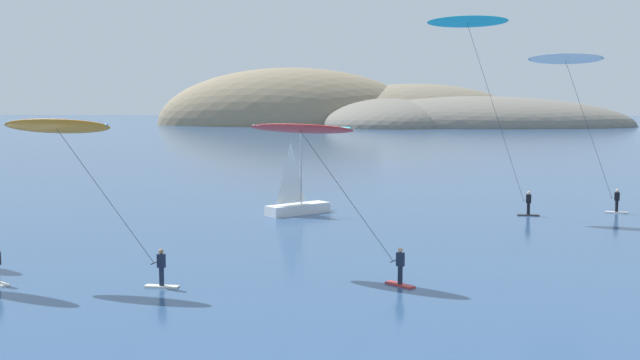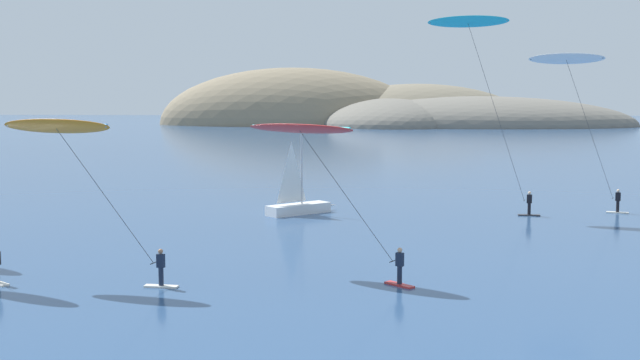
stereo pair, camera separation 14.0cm
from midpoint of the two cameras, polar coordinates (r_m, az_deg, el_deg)
name	(u,v)px [view 2 (the right image)]	position (r m, az deg, el deg)	size (l,w,h in m)	color
headland_island	(376,125)	(220.92, 3.99, 3.93)	(129.18, 51.24, 31.52)	#84755B
sailboat_near	(302,204)	(56.86, -1.23, -1.75)	(5.08, 4.68, 5.70)	white
kitesurfer_red	(307,139)	(37.51, -0.84, 2.95)	(8.16, 5.37, 7.15)	red
kitesurfer_white	(571,71)	(60.97, 17.47, 7.37)	(7.00, 3.74, 11.44)	silver
kitesurfer_cyan	(473,36)	(57.89, 10.88, 10.01)	(8.00, 3.09, 13.93)	#2D2D33
kitesurfer_orange	(65,139)	(37.59, -17.56, 2.80)	(8.48, 2.63, 7.43)	silver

